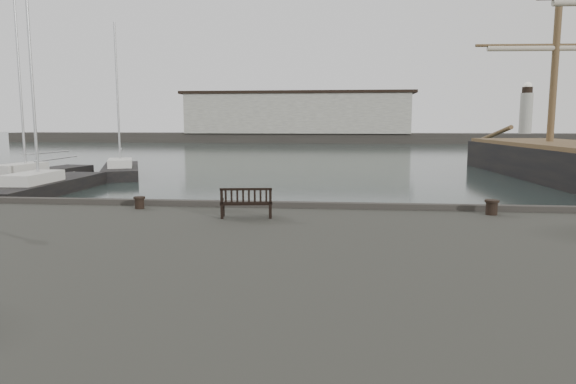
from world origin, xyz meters
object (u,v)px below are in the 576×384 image
object	(u,v)px
bollard_left	(139,203)
yacht_d	(121,173)
yacht_c	(44,190)
bollard_right	(492,207)
yacht_b	(32,179)
bench	(246,208)

from	to	relation	value
bollard_left	yacht_d	xyz separation A→B (m)	(-11.26, 23.97, -1.51)
bollard_left	yacht_d	distance (m)	26.53
yacht_c	bollard_right	bearing A→B (deg)	-32.84
bollard_right	yacht_b	world-z (taller)	yacht_b
bench	bollard_left	bearing A→B (deg)	153.71
yacht_d	bollard_right	bearing A→B (deg)	-69.94
bollard_right	yacht_c	world-z (taller)	yacht_c
bollard_right	bench	bearing A→B (deg)	-170.36
bollard_right	yacht_c	bearing A→B (deg)	148.88
bollard_left	yacht_b	size ratio (longest dim) A/B	0.03
yacht_d	yacht_b	bearing A→B (deg)	-154.77
bollard_right	yacht_d	world-z (taller)	yacht_d
bench	yacht_c	size ratio (longest dim) A/B	0.10
yacht_c	yacht_d	distance (m)	10.75
yacht_b	bollard_left	bearing A→B (deg)	-43.45
bollard_left	yacht_b	distance (m)	24.78
yacht_c	bollard_left	bearing A→B (deg)	-51.37
bollard_left	bench	bearing A→B (deg)	-17.86
bollard_right	yacht_b	size ratio (longest dim) A/B	0.03
yacht_d	bench	bearing A→B (deg)	-81.77
yacht_d	bollard_left	bearing A→B (deg)	-87.20
yacht_b	yacht_d	size ratio (longest dim) A/B	1.19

